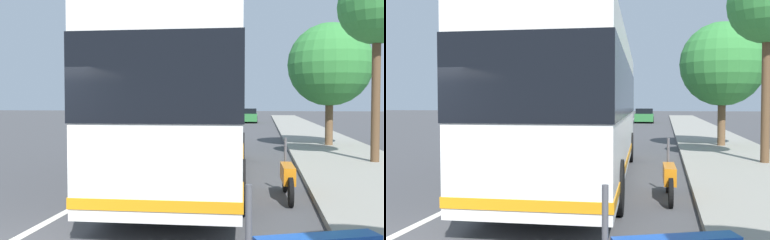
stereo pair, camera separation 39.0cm
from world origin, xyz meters
TOP-DOWN VIEW (x-y plane):
  - sidewalk_curb at (10.00, -6.38)m, footprint 110.00×3.60m
  - lane_divider_line at (10.00, 0.00)m, footprint 110.00×0.16m
  - coach_bus at (6.68, -1.83)m, footprint 11.26×3.02m
  - motorcycle_angled at (4.65, -4.08)m, footprint 2.01×0.28m
  - car_oncoming at (44.05, 2.30)m, footprint 4.02×1.85m
  - car_ahead_same_lane at (40.78, -1.87)m, footprint 4.38×2.01m
  - car_behind_bus at (31.93, 1.73)m, footprint 4.66×2.00m
  - roadside_tree_mid_block at (9.94, -7.07)m, footprint 2.44×2.44m
  - roadside_tree_far_block at (15.49, -6.43)m, footprint 3.69×3.69m

SIDE VIEW (x-z plane):
  - lane_divider_line at x=10.00m, z-range 0.00..0.01m
  - sidewalk_curb at x=10.00m, z-range 0.00..0.14m
  - motorcycle_angled at x=4.65m, z-range -0.17..1.07m
  - car_oncoming at x=44.05m, z-range -0.03..1.40m
  - car_ahead_same_lane at x=40.78m, z-range -0.04..1.44m
  - car_behind_bus at x=31.93m, z-range -0.04..1.58m
  - coach_bus at x=6.68m, z-range 0.22..3.79m
  - roadside_tree_far_block at x=15.49m, z-range 0.93..6.51m
  - roadside_tree_mid_block at x=9.94m, z-range 1.88..8.19m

